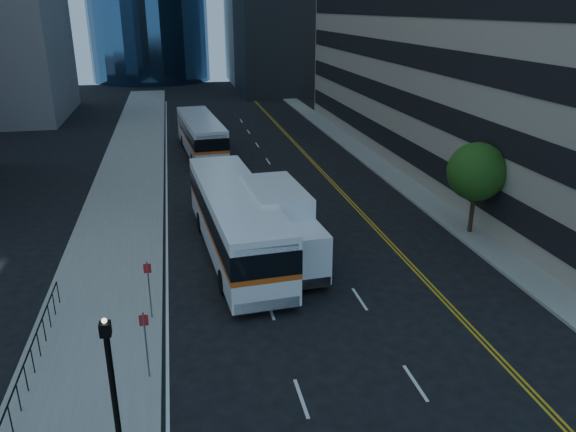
% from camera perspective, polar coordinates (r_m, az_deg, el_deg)
% --- Properties ---
extents(ground, '(160.00, 160.00, 0.00)m').
position_cam_1_polar(ground, '(23.35, 7.67, -10.80)').
color(ground, black).
rests_on(ground, ground).
extents(sidewalk_west, '(5.00, 90.00, 0.15)m').
position_cam_1_polar(sidewalk_west, '(45.50, -15.65, 4.44)').
color(sidewalk_west, gray).
rests_on(sidewalk_west, ground).
extents(sidewalk_east, '(2.00, 90.00, 0.15)m').
position_cam_1_polar(sidewalk_east, '(48.09, 8.25, 5.84)').
color(sidewalk_east, gray).
rests_on(sidewalk_east, ground).
extents(street_tree, '(3.20, 3.20, 5.10)m').
position_cam_1_polar(street_tree, '(32.27, 18.62, 4.28)').
color(street_tree, '#332114').
rests_on(street_tree, sidewalk_east).
extents(lamp_post, '(0.28, 0.28, 4.56)m').
position_cam_1_polar(lamp_post, '(15.92, -17.34, -16.45)').
color(lamp_post, black).
rests_on(lamp_post, sidewalk_west).
extents(bus_front, '(3.95, 13.77, 3.50)m').
position_cam_1_polar(bus_front, '(28.64, -5.37, -0.35)').
color(bus_front, white).
rests_on(bus_front, ground).
extents(bus_rear, '(3.72, 12.52, 3.18)m').
position_cam_1_polar(bus_rear, '(49.40, -8.84, 8.18)').
color(bus_rear, silver).
rests_on(bus_rear, ground).
extents(box_truck, '(3.12, 7.73, 3.62)m').
position_cam_1_polar(box_truck, '(27.72, -0.73, -0.99)').
color(box_truck, white).
rests_on(box_truck, ground).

